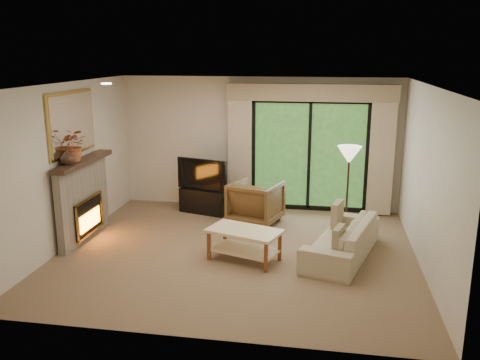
% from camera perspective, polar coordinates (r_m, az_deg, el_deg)
% --- Properties ---
extents(floor, '(5.50, 5.50, 0.00)m').
position_cam_1_polar(floor, '(8.05, -0.37, -8.13)').
color(floor, '#806449').
rests_on(floor, ground).
extents(ceiling, '(5.50, 5.50, 0.00)m').
position_cam_1_polar(ceiling, '(7.46, -0.40, 10.67)').
color(ceiling, silver).
rests_on(ceiling, ground).
extents(wall_back, '(5.00, 0.00, 5.00)m').
position_cam_1_polar(wall_back, '(10.07, 2.13, 4.13)').
color(wall_back, beige).
rests_on(wall_back, ground).
extents(wall_front, '(5.00, 0.00, 5.00)m').
position_cam_1_polar(wall_front, '(5.30, -5.15, -5.21)').
color(wall_front, beige).
rests_on(wall_front, ground).
extents(wall_left, '(0.00, 5.00, 5.00)m').
position_cam_1_polar(wall_left, '(8.56, -18.82, 1.58)').
color(wall_left, beige).
rests_on(wall_left, ground).
extents(wall_right, '(0.00, 5.00, 5.00)m').
position_cam_1_polar(wall_right, '(7.67, 20.28, 0.06)').
color(wall_right, beige).
rests_on(wall_right, ground).
extents(fireplace, '(0.24, 1.70, 1.37)m').
position_cam_1_polar(fireplace, '(8.82, -17.21, -2.06)').
color(fireplace, gray).
rests_on(fireplace, floor).
extents(mirror, '(0.07, 1.45, 1.02)m').
position_cam_1_polar(mirror, '(8.61, -18.33, 6.08)').
color(mirror, gold).
rests_on(mirror, wall_left).
extents(sliding_door, '(2.26, 0.10, 2.16)m').
position_cam_1_polar(sliding_door, '(9.98, 7.78, 2.74)').
color(sliding_door, black).
rests_on(sliding_door, floor).
extents(curtain_left, '(0.45, 0.18, 2.35)m').
position_cam_1_polar(curtain_left, '(9.99, 0.00, 3.47)').
color(curtain_left, '#C1AA8A').
rests_on(curtain_left, floor).
extents(curtain_right, '(0.45, 0.18, 2.35)m').
position_cam_1_polar(curtain_right, '(9.90, 15.61, 2.85)').
color(curtain_right, '#C1AA8A').
rests_on(curtain_right, floor).
extents(cornice, '(3.20, 0.24, 0.32)m').
position_cam_1_polar(cornice, '(9.72, 8.00, 9.70)').
color(cornice, tan).
rests_on(cornice, wall_back).
extents(media_console, '(1.03, 0.67, 0.47)m').
position_cam_1_polar(media_console, '(9.96, -3.92, -2.29)').
color(media_console, black).
rests_on(media_console, floor).
extents(tv, '(1.06, 0.42, 0.61)m').
position_cam_1_polar(tv, '(9.83, -3.98, 0.74)').
color(tv, black).
rests_on(tv, media_console).
extents(armchair, '(1.06, 1.08, 0.79)m').
position_cam_1_polar(armchair, '(9.27, 1.78, -2.52)').
color(armchair, brown).
rests_on(armchair, floor).
extents(sofa, '(1.28, 2.09, 0.57)m').
position_cam_1_polar(sofa, '(7.96, 11.33, -6.48)').
color(sofa, tan).
rests_on(sofa, floor).
extents(pillow_near, '(0.19, 0.38, 0.37)m').
position_cam_1_polar(pillow_near, '(7.36, 10.99, -6.52)').
color(pillow_near, brown).
rests_on(pillow_near, sofa).
extents(pillow_far, '(0.22, 0.43, 0.41)m').
position_cam_1_polar(pillow_far, '(8.42, 10.87, -3.78)').
color(pillow_far, brown).
rests_on(pillow_far, sofa).
extents(coffee_table, '(1.21, 0.91, 0.49)m').
position_cam_1_polar(coffee_table, '(7.69, 0.49, -7.29)').
color(coffee_table, beige).
rests_on(coffee_table, floor).
extents(floor_lamp, '(0.50, 0.50, 1.52)m').
position_cam_1_polar(floor_lamp, '(8.90, 11.97, -1.09)').
color(floor_lamp, '#FFEBCA').
rests_on(floor_lamp, floor).
extents(vase, '(0.23, 0.23, 0.24)m').
position_cam_1_polar(vase, '(8.26, -18.83, 2.47)').
color(vase, '#382419').
rests_on(vase, fireplace).
extents(branches, '(0.52, 0.46, 0.53)m').
position_cam_1_polar(branches, '(8.43, -18.19, 3.75)').
color(branches, '#A3512C').
rests_on(branches, fireplace).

